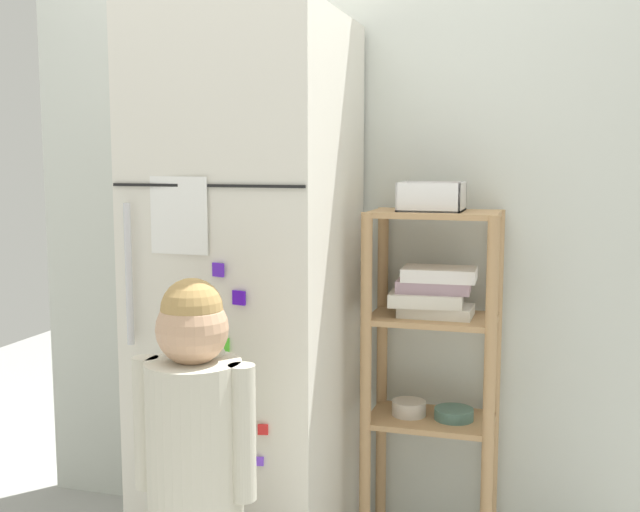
{
  "coord_description": "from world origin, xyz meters",
  "views": [
    {
      "loc": [
        0.72,
        -2.25,
        1.34
      ],
      "look_at": [
        0.04,
        0.02,
        1.04
      ],
      "focal_mm": 43.6,
      "sensor_mm": 36.0,
      "label": 1
    }
  ],
  "objects_px": {
    "refrigerator": "(251,301)",
    "child_standing": "(195,438)",
    "fruit_bin": "(435,199)",
    "pantry_shelf_unit": "(433,340)"
  },
  "relations": [
    {
      "from": "refrigerator",
      "to": "pantry_shelf_unit",
      "type": "relative_size",
      "value": 1.51
    },
    {
      "from": "refrigerator",
      "to": "child_standing",
      "type": "relative_size",
      "value": 1.7
    },
    {
      "from": "refrigerator",
      "to": "fruit_bin",
      "type": "distance_m",
      "value": 0.67
    },
    {
      "from": "child_standing",
      "to": "fruit_bin",
      "type": "distance_m",
      "value": 1.04
    },
    {
      "from": "fruit_bin",
      "to": "pantry_shelf_unit",
      "type": "bearing_deg",
      "value": 99.91
    },
    {
      "from": "refrigerator",
      "to": "pantry_shelf_unit",
      "type": "distance_m",
      "value": 0.6
    },
    {
      "from": "child_standing",
      "to": "pantry_shelf_unit",
      "type": "distance_m",
      "value": 0.88
    },
    {
      "from": "pantry_shelf_unit",
      "to": "child_standing",
      "type": "bearing_deg",
      "value": -124.52
    },
    {
      "from": "refrigerator",
      "to": "child_standing",
      "type": "xyz_separation_m",
      "value": [
        0.06,
        -0.54,
        -0.25
      ]
    },
    {
      "from": "refrigerator",
      "to": "fruit_bin",
      "type": "height_order",
      "value": "refrigerator"
    }
  ]
}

